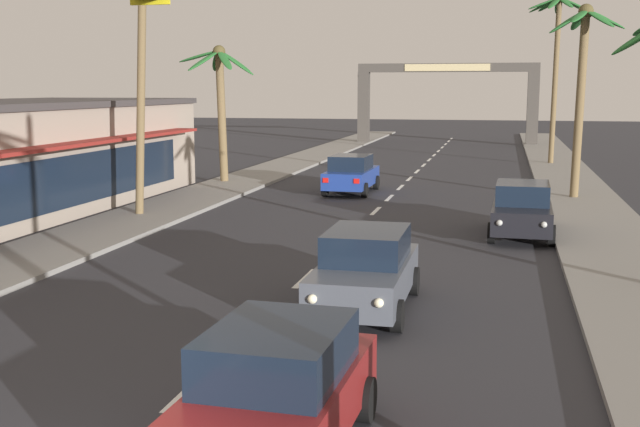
{
  "coord_description": "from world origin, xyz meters",
  "views": [
    {
      "loc": [
        4.61,
        -6.92,
        4.62
      ],
      "look_at": [
        1.19,
        8.0,
        2.2
      ],
      "focal_mm": 44.87,
      "sensor_mm": 36.0,
      "label": 1
    }
  ],
  "objects_px": {
    "sedan_oncoming_far": "(351,174)",
    "sedan_parked_nearest_kerb": "(522,209)",
    "traffic_signal_mast": "(320,10)",
    "palm_right_third": "(582,64)",
    "palm_left_farthest": "(221,89)",
    "sedan_lead_at_stop_bar": "(275,393)",
    "sedan_third_in_queue": "(366,269)",
    "town_gateway_arch": "(447,92)",
    "palm_left_third": "(142,13)",
    "palm_right_farthest": "(557,39)"
  },
  "relations": [
    {
      "from": "palm_right_third",
      "to": "town_gateway_arch",
      "type": "distance_m",
      "value": 32.85
    },
    {
      "from": "sedan_third_in_queue",
      "to": "palm_left_farthest",
      "type": "height_order",
      "value": "palm_left_farthest"
    },
    {
      "from": "sedan_third_in_queue",
      "to": "palm_left_farthest",
      "type": "distance_m",
      "value": 23.23
    },
    {
      "from": "sedan_oncoming_far",
      "to": "sedan_parked_nearest_kerb",
      "type": "distance_m",
      "value": 11.54
    },
    {
      "from": "sedan_parked_nearest_kerb",
      "to": "palm_left_third",
      "type": "height_order",
      "value": "palm_left_third"
    },
    {
      "from": "palm_left_farthest",
      "to": "town_gateway_arch",
      "type": "xyz_separation_m",
      "value": [
        8.62,
        29.74,
        -0.31
      ]
    },
    {
      "from": "traffic_signal_mast",
      "to": "palm_right_farthest",
      "type": "distance_m",
      "value": 42.63
    },
    {
      "from": "palm_right_farthest",
      "to": "sedan_oncoming_far",
      "type": "bearing_deg",
      "value": -121.61
    },
    {
      "from": "sedan_third_in_queue",
      "to": "sedan_parked_nearest_kerb",
      "type": "relative_size",
      "value": 0.99
    },
    {
      "from": "sedan_lead_at_stop_bar",
      "to": "palm_left_farthest",
      "type": "height_order",
      "value": "palm_left_farthest"
    },
    {
      "from": "sedan_third_in_queue",
      "to": "palm_right_farthest",
      "type": "height_order",
      "value": "palm_right_farthest"
    },
    {
      "from": "traffic_signal_mast",
      "to": "palm_left_farthest",
      "type": "height_order",
      "value": "traffic_signal_mast"
    },
    {
      "from": "traffic_signal_mast",
      "to": "town_gateway_arch",
      "type": "height_order",
      "value": "traffic_signal_mast"
    },
    {
      "from": "sedan_parked_nearest_kerb",
      "to": "town_gateway_arch",
      "type": "distance_m",
      "value": 41.25
    },
    {
      "from": "sedan_parked_nearest_kerb",
      "to": "palm_right_farthest",
      "type": "relative_size",
      "value": 0.45
    },
    {
      "from": "sedan_lead_at_stop_bar",
      "to": "town_gateway_arch",
      "type": "distance_m",
      "value": 57.26
    },
    {
      "from": "sedan_lead_at_stop_bar",
      "to": "sedan_third_in_queue",
      "type": "bearing_deg",
      "value": 90.45
    },
    {
      "from": "sedan_third_in_queue",
      "to": "palm_right_third",
      "type": "relative_size",
      "value": 0.56
    },
    {
      "from": "sedan_lead_at_stop_bar",
      "to": "palm_left_farthest",
      "type": "relative_size",
      "value": 0.68
    },
    {
      "from": "sedan_parked_nearest_kerb",
      "to": "palm_left_farthest",
      "type": "relative_size",
      "value": 0.68
    },
    {
      "from": "palm_left_farthest",
      "to": "palm_right_third",
      "type": "xyz_separation_m",
      "value": [
        16.25,
        -2.19,
        0.99
      ]
    },
    {
      "from": "traffic_signal_mast",
      "to": "palm_right_farthest",
      "type": "height_order",
      "value": "palm_right_farthest"
    },
    {
      "from": "sedan_parked_nearest_kerb",
      "to": "palm_right_third",
      "type": "distance_m",
      "value": 10.29
    },
    {
      "from": "traffic_signal_mast",
      "to": "sedan_third_in_queue",
      "type": "bearing_deg",
      "value": 96.6
    },
    {
      "from": "sedan_lead_at_stop_bar",
      "to": "sedan_parked_nearest_kerb",
      "type": "bearing_deg",
      "value": 78.56
    },
    {
      "from": "traffic_signal_mast",
      "to": "palm_right_farthest",
      "type": "relative_size",
      "value": 1.06
    },
    {
      "from": "sedan_lead_at_stop_bar",
      "to": "palm_left_third",
      "type": "xyz_separation_m",
      "value": [
        -9.65,
        17.08,
        6.3
      ]
    },
    {
      "from": "town_gateway_arch",
      "to": "sedan_lead_at_stop_bar",
      "type": "bearing_deg",
      "value": -88.05
    },
    {
      "from": "sedan_lead_at_stop_bar",
      "to": "sedan_oncoming_far",
      "type": "bearing_deg",
      "value": 98.57
    },
    {
      "from": "palm_left_third",
      "to": "town_gateway_arch",
      "type": "distance_m",
      "value": 40.89
    },
    {
      "from": "traffic_signal_mast",
      "to": "palm_right_third",
      "type": "bearing_deg",
      "value": 80.02
    },
    {
      "from": "sedan_third_in_queue",
      "to": "palm_left_third",
      "type": "xyz_separation_m",
      "value": [
        -9.59,
        10.07,
        6.3
      ]
    },
    {
      "from": "sedan_oncoming_far",
      "to": "palm_right_third",
      "type": "xyz_separation_m",
      "value": [
        9.51,
        -0.22,
        4.7
      ]
    },
    {
      "from": "palm_left_third",
      "to": "town_gateway_arch",
      "type": "relative_size",
      "value": 0.65
    },
    {
      "from": "town_gateway_arch",
      "to": "palm_left_farthest",
      "type": "bearing_deg",
      "value": -106.16
    },
    {
      "from": "sedan_oncoming_far",
      "to": "palm_right_third",
      "type": "distance_m",
      "value": 10.61
    },
    {
      "from": "palm_right_farthest",
      "to": "sedan_third_in_queue",
      "type": "bearing_deg",
      "value": -99.47
    },
    {
      "from": "sedan_oncoming_far",
      "to": "palm_left_farthest",
      "type": "height_order",
      "value": "palm_left_farthest"
    },
    {
      "from": "sedan_third_in_queue",
      "to": "sedan_oncoming_far",
      "type": "height_order",
      "value": "same"
    },
    {
      "from": "sedan_lead_at_stop_bar",
      "to": "palm_left_third",
      "type": "height_order",
      "value": "palm_left_third"
    },
    {
      "from": "sedan_parked_nearest_kerb",
      "to": "palm_right_third",
      "type": "xyz_separation_m",
      "value": [
        2.37,
        8.85,
        4.7
      ]
    },
    {
      "from": "palm_right_third",
      "to": "sedan_lead_at_stop_bar",
      "type": "bearing_deg",
      "value": -102.7
    },
    {
      "from": "palm_left_third",
      "to": "palm_right_third",
      "type": "bearing_deg",
      "value": 27.92
    },
    {
      "from": "sedan_parked_nearest_kerb",
      "to": "palm_left_third",
      "type": "relative_size",
      "value": 0.47
    },
    {
      "from": "traffic_signal_mast",
      "to": "sedan_third_in_queue",
      "type": "relative_size",
      "value": 2.39
    },
    {
      "from": "sedan_third_in_queue",
      "to": "palm_left_third",
      "type": "height_order",
      "value": "palm_left_third"
    },
    {
      "from": "sedan_lead_at_stop_bar",
      "to": "sedan_third_in_queue",
      "type": "distance_m",
      "value": 7.01
    },
    {
      "from": "palm_left_farthest",
      "to": "palm_right_third",
      "type": "height_order",
      "value": "palm_right_third"
    },
    {
      "from": "traffic_signal_mast",
      "to": "town_gateway_arch",
      "type": "distance_m",
      "value": 58.87
    },
    {
      "from": "traffic_signal_mast",
      "to": "palm_left_third",
      "type": "distance_m",
      "value": 21.6
    }
  ]
}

